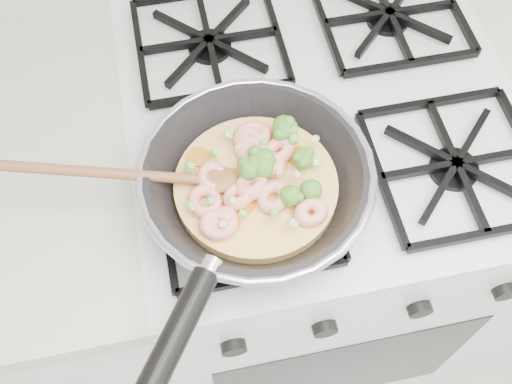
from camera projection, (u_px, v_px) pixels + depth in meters
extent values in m
cube|color=white|center=(303.00, 236.00, 1.30)|extent=(0.60, 0.60, 0.90)
cube|color=black|center=(341.00, 374.00, 1.16)|extent=(0.48, 0.00, 0.40)
cube|color=black|center=(324.00, 101.00, 0.90)|extent=(0.56, 0.56, 0.02)
torus|color=silver|center=(256.00, 173.00, 0.76)|extent=(0.31, 0.31, 0.01)
cylinder|color=black|center=(172.00, 343.00, 0.65)|extent=(0.13, 0.16, 0.03)
cylinder|color=#FFCD6E|center=(256.00, 186.00, 0.79)|extent=(0.22, 0.22, 0.02)
ellipsoid|color=brown|center=(217.00, 180.00, 0.77)|extent=(0.06, 0.05, 0.02)
cylinder|color=brown|center=(102.00, 173.00, 0.75)|extent=(0.26, 0.06, 0.06)
torus|color=#FFAD96|center=(253.00, 152.00, 0.80)|extent=(0.07, 0.07, 0.03)
torus|color=#FFAD96|center=(311.00, 213.00, 0.75)|extent=(0.05, 0.05, 0.03)
torus|color=#FFAD96|center=(249.00, 141.00, 0.80)|extent=(0.07, 0.07, 0.02)
torus|color=#FFAD96|center=(269.00, 164.00, 0.79)|extent=(0.06, 0.06, 0.02)
torus|color=#FFAD96|center=(252.00, 186.00, 0.77)|extent=(0.07, 0.07, 0.03)
torus|color=#FFAD96|center=(239.00, 197.00, 0.76)|extent=(0.06, 0.06, 0.03)
torus|color=#FFAD96|center=(212.00, 177.00, 0.78)|extent=(0.05, 0.05, 0.02)
torus|color=#FFAD96|center=(205.00, 202.00, 0.76)|extent=(0.06, 0.06, 0.02)
torus|color=#FFAD96|center=(253.00, 135.00, 0.81)|extent=(0.06, 0.06, 0.02)
torus|color=#FFAD96|center=(218.00, 225.00, 0.74)|extent=(0.06, 0.06, 0.03)
torus|color=#FFAD96|center=(224.00, 223.00, 0.74)|extent=(0.06, 0.06, 0.02)
torus|color=#FFAD96|center=(273.00, 197.00, 0.76)|extent=(0.07, 0.07, 0.02)
torus|color=#FFAD96|center=(278.00, 151.00, 0.80)|extent=(0.07, 0.07, 0.03)
ellipsoid|color=#549832|center=(303.00, 159.00, 0.78)|extent=(0.03, 0.03, 0.03)
ellipsoid|color=#549832|center=(283.00, 131.00, 0.80)|extent=(0.04, 0.04, 0.03)
ellipsoid|color=#549832|center=(249.00, 170.00, 0.77)|extent=(0.04, 0.04, 0.03)
ellipsoid|color=#549832|center=(264.00, 159.00, 0.78)|extent=(0.04, 0.04, 0.03)
ellipsoid|color=#549832|center=(263.00, 168.00, 0.77)|extent=(0.04, 0.04, 0.03)
ellipsoid|color=#549832|center=(291.00, 196.00, 0.75)|extent=(0.04, 0.04, 0.03)
ellipsoid|color=#549832|center=(311.00, 190.00, 0.75)|extent=(0.04, 0.04, 0.03)
ellipsoid|color=#549832|center=(283.00, 126.00, 0.80)|extent=(0.04, 0.04, 0.03)
cylinder|color=orange|center=(278.00, 166.00, 0.79)|extent=(0.03, 0.03, 0.00)
cylinder|color=orange|center=(198.00, 157.00, 0.80)|extent=(0.04, 0.04, 0.00)
cylinder|color=orange|center=(276.00, 136.00, 0.82)|extent=(0.04, 0.04, 0.01)
cylinder|color=orange|center=(296.00, 155.00, 0.80)|extent=(0.04, 0.04, 0.01)
cylinder|color=orange|center=(252.00, 129.00, 0.82)|extent=(0.03, 0.03, 0.01)
cylinder|color=orange|center=(229.00, 223.00, 0.75)|extent=(0.04, 0.04, 0.00)
cylinder|color=orange|center=(260.00, 140.00, 0.81)|extent=(0.03, 0.03, 0.00)
cylinder|color=orange|center=(258.00, 133.00, 0.82)|extent=(0.03, 0.03, 0.01)
cylinder|color=orange|center=(236.00, 178.00, 0.78)|extent=(0.03, 0.03, 0.01)
cylinder|color=orange|center=(245.00, 204.00, 0.76)|extent=(0.03, 0.03, 0.01)
cylinder|color=beige|center=(316.00, 139.00, 0.79)|extent=(0.01, 0.01, 0.01)
cylinder|color=beige|center=(280.00, 173.00, 0.77)|extent=(0.01, 0.01, 0.01)
cylinder|color=#85CF52|center=(214.00, 152.00, 0.79)|extent=(0.01, 0.01, 0.01)
cylinder|color=beige|center=(292.00, 224.00, 0.73)|extent=(0.01, 0.01, 0.01)
cylinder|color=#85CF52|center=(294.00, 140.00, 0.78)|extent=(0.01, 0.01, 0.01)
cylinder|color=beige|center=(223.00, 225.00, 0.73)|extent=(0.01, 0.01, 0.01)
cylinder|color=#85CF52|center=(243.00, 214.00, 0.74)|extent=(0.01, 0.01, 0.01)
cylinder|color=beige|center=(296.00, 174.00, 0.76)|extent=(0.01, 0.01, 0.01)
cylinder|color=beige|center=(254.00, 143.00, 0.79)|extent=(0.01, 0.01, 0.01)
cylinder|color=#85CF52|center=(189.00, 165.00, 0.78)|extent=(0.01, 0.01, 0.01)
cylinder|color=#85CF52|center=(264.00, 144.00, 0.79)|extent=(0.01, 0.01, 0.01)
cylinder|color=beige|center=(232.00, 200.00, 0.74)|extent=(0.01, 0.01, 0.01)
cylinder|color=#85CF52|center=(191.00, 206.00, 0.74)|extent=(0.01, 0.01, 0.01)
cylinder|color=beige|center=(290.00, 191.00, 0.75)|extent=(0.01, 0.01, 0.01)
cylinder|color=#85CF52|center=(210.00, 201.00, 0.74)|extent=(0.01, 0.01, 0.01)
cylinder|color=#85CF52|center=(293.00, 131.00, 0.79)|extent=(0.01, 0.01, 0.01)
cylinder|color=beige|center=(229.00, 134.00, 0.79)|extent=(0.01, 0.01, 0.01)
cylinder|color=#85CF52|center=(230.00, 131.00, 0.80)|extent=(0.01, 0.01, 0.01)
cylinder|color=beige|center=(316.00, 163.00, 0.78)|extent=(0.01, 0.01, 0.01)
cylinder|color=#85CF52|center=(274.00, 213.00, 0.74)|extent=(0.01, 0.01, 0.01)
cylinder|color=#85CF52|center=(190.00, 168.00, 0.77)|extent=(0.01, 0.01, 0.01)
cylinder|color=beige|center=(239.00, 149.00, 0.79)|extent=(0.01, 0.01, 0.01)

